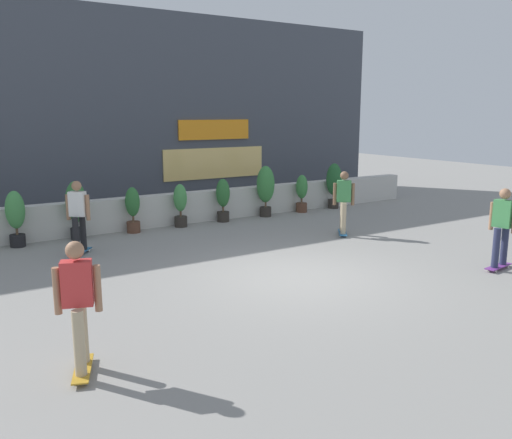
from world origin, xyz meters
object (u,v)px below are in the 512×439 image
Objects in this scene: potted_plant_8 at (334,182)px; skater_foreground at (344,200)px; potted_plant_6 at (266,187)px; skater_far_left at (78,302)px; potted_plant_7 at (302,192)px; potted_plant_5 at (223,198)px; skater_by_wall_left at (502,225)px; potted_plant_1 at (15,215)px; skateboard_near_camera at (77,278)px; potted_plant_4 at (180,204)px; potted_plant_2 at (76,206)px; skater_far_right at (78,214)px; potted_plant_3 at (133,208)px.

skater_foreground reaches higher than potted_plant_8.
skater_far_left is (-7.55, -7.35, 0.01)m from potted_plant_6.
skater_foreground is at bearing 27.51° from skater_far_left.
potted_plant_5 is at bearing 180.00° from potted_plant_7.
potted_plant_5 is at bearing 108.20° from skater_by_wall_left.
potted_plant_1 is 9.96m from potted_plant_8.
skateboard_near_camera is (-6.68, -3.54, -0.87)m from potted_plant_6.
potted_plant_4 is 0.77× the size of potted_plant_6.
skater_foreground is at bearing -28.17° from potted_plant_2.
potted_plant_5 is 7.79m from skater_by_wall_left.
skater_far_right is (1.10, -1.55, 0.17)m from potted_plant_1.
skater_foreground is at bearing -45.45° from potted_plant_4.
potted_plant_2 is 9.96m from skater_by_wall_left.
skater_far_left is at bearing -140.65° from potted_plant_7.
potted_plant_8 is at bearing 0.00° from potted_plant_6.
potted_plant_6 is 3.27m from skater_foreground.
potted_plant_8 reaches higher than skateboard_near_camera.
skater_far_right is (-4.58, -1.55, 0.23)m from potted_plant_5.
potted_plant_4 is at bearing 117.24° from skater_by_wall_left.
potted_plant_5 reaches higher than potted_plant_3.
potted_plant_4 is (4.30, 0.00, -0.12)m from potted_plant_1.
skateboard_near_camera is at bearing -156.35° from potted_plant_7.
skater_far_right is 2.07× the size of skateboard_near_camera.
potted_plant_1 is at bearing -180.00° from potted_plant_7.
potted_plant_1 is 1.12× the size of potted_plant_4.
potted_plant_1 reaches higher than potted_plant_7.
potted_plant_4 is at bearing 0.00° from potted_plant_2.
potted_plant_7 is at bearing 39.35° from skater_far_left.
skater_foreground is at bearing -84.48° from potted_plant_6.
skateboard_near_camera is at bearing -136.94° from potted_plant_4.
potted_plant_6 is at bearing 14.28° from skater_far_right.
potted_plant_5 reaches higher than potted_plant_4.
potted_plant_3 is 0.73× the size of skater_by_wall_left.
skater_far_right is 5.98m from skater_far_left.
potted_plant_4 is at bearing 57.59° from skater_far_left.
skater_foreground is at bearing -23.43° from potted_plant_1.
skater_foreground is at bearing -14.88° from skater_far_right.
potted_plant_2 is 7.17m from potted_plant_7.
potted_plant_1 is at bearing -180.00° from potted_plant_3.
skater_foreground reaches higher than potted_plant_3.
potted_plant_5 is 1.57× the size of skateboard_near_camera.
potted_plant_1 is 3.65m from skateboard_near_camera.
potted_plant_1 is 0.81× the size of skater_far_right.
potted_plant_4 is at bearing 134.55° from skater_foreground.
potted_plant_8 is at bearing 75.98° from skater_by_wall_left.
skater_foreground is 7.05m from skateboard_near_camera.
skater_far_right is at bearing 73.59° from skateboard_near_camera.
skater_foreground is (4.60, -3.25, 0.27)m from potted_plant_3.
skater_far_left is at bearing -135.79° from potted_plant_6.
potted_plant_8 is 4.07m from skater_foreground.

